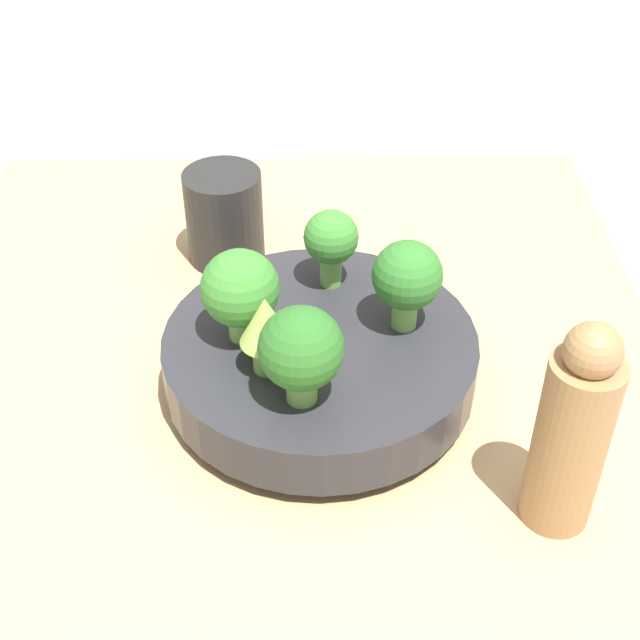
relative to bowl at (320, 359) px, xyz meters
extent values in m
plane|color=#ADA89E|center=(-0.02, 0.03, -0.08)|extent=(6.00, 6.00, 0.00)
cube|color=tan|center=(-0.02, 0.03, -0.06)|extent=(0.92, 0.73, 0.04)
cylinder|color=#28282D|center=(0.00, 0.00, -0.03)|extent=(0.13, 0.13, 0.01)
cylinder|color=#28282D|center=(0.00, 0.00, 0.00)|extent=(0.28, 0.28, 0.05)
cylinder|color=#609347|center=(0.08, -0.01, 0.04)|extent=(0.02, 0.02, 0.03)
sphere|color=#387A2D|center=(0.08, -0.01, 0.08)|extent=(0.05, 0.05, 0.05)
cylinder|color=#7AB256|center=(0.00, 0.07, 0.04)|extent=(0.02, 0.02, 0.03)
sphere|color=#387A2D|center=(0.00, 0.07, 0.08)|extent=(0.07, 0.07, 0.07)
cylinder|color=#6BA34C|center=(0.02, -0.08, 0.04)|extent=(0.02, 0.02, 0.03)
sphere|color=#2D6B28|center=(0.02, -0.08, 0.08)|extent=(0.06, 0.06, 0.06)
cylinder|color=#609347|center=(-0.08, 0.02, 0.04)|extent=(0.03, 0.03, 0.03)
sphere|color=#286023|center=(-0.08, 0.02, 0.08)|extent=(0.07, 0.07, 0.07)
cylinder|color=#609347|center=(-0.04, 0.04, 0.04)|extent=(0.02, 0.02, 0.03)
cone|color=#93B751|center=(-0.04, 0.04, 0.08)|extent=(0.04, 0.04, 0.04)
cylinder|color=black|center=(0.22, 0.10, 0.02)|extent=(0.08, 0.08, 0.10)
cylinder|color=#997047|center=(-0.15, -0.18, 0.04)|extent=(0.06, 0.06, 0.16)
sphere|color=#997047|center=(-0.15, -0.18, 0.13)|extent=(0.04, 0.04, 0.04)
camera|label=1|loc=(-0.60, 0.01, 0.53)|focal=50.00mm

